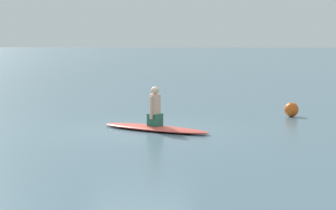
% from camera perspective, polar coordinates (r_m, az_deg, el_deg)
% --- Properties ---
extents(ground_plane, '(400.00, 400.00, 0.00)m').
position_cam_1_polar(ground_plane, '(14.94, -2.84, -2.57)').
color(ground_plane, slate).
extents(surfboard, '(2.07, 3.13, 0.13)m').
position_cam_1_polar(surfboard, '(15.04, -1.27, -2.26)').
color(surfboard, '#D84C3F').
rests_on(surfboard, ground).
extents(person_paddler, '(0.43, 0.42, 1.01)m').
position_cam_1_polar(person_paddler, '(14.97, -1.27, -0.30)').
color(person_paddler, '#26664C').
rests_on(person_paddler, surfboard).
extents(buoy_marker, '(0.43, 0.43, 0.43)m').
position_cam_1_polar(buoy_marker, '(18.17, 11.92, -0.44)').
color(buoy_marker, '#E55919').
rests_on(buoy_marker, ground).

